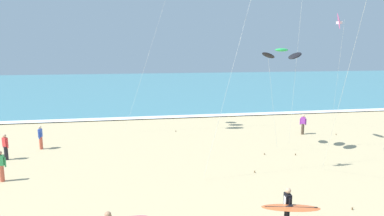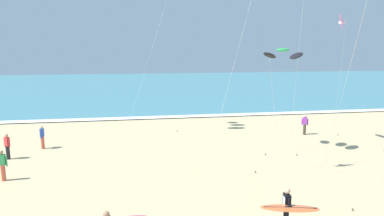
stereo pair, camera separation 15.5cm
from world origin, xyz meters
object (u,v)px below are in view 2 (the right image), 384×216
(bystander_red_top, at_px, (7,146))
(kite_delta_rose_outer, at_px, (342,21))
(bystander_purple_top, at_px, (305,124))
(bystander_blue_top, at_px, (42,137))
(kite_arc_emerald_distant, at_px, (283,54))
(bystander_green_top, at_px, (2,165))
(surfer_lead, at_px, (288,208))

(bystander_red_top, bearing_deg, kite_delta_rose_outer, 13.72)
(bystander_purple_top, bearing_deg, bystander_blue_top, -178.04)
(kite_arc_emerald_distant, xyz_separation_m, bystander_red_top, (-16.96, 0.89, -5.48))
(bystander_blue_top, bearing_deg, kite_arc_emerald_distant, -10.51)
(bystander_green_top, bearing_deg, surfer_lead, -30.87)
(surfer_lead, xyz_separation_m, bystander_purple_top, (7.65, 13.39, -0.24))
(bystander_red_top, bearing_deg, surfer_lead, -39.66)
(kite_arc_emerald_distant, distance_m, bystander_green_top, 17.08)
(bystander_blue_top, relative_size, bystander_red_top, 1.00)
(kite_delta_rose_outer, height_order, bystander_green_top, kite_delta_rose_outer)
(kite_arc_emerald_distant, distance_m, bystander_red_top, 17.84)
(kite_arc_emerald_distant, relative_size, bystander_purple_top, 4.17)
(bystander_green_top, height_order, bystander_blue_top, same)
(surfer_lead, height_order, kite_delta_rose_outer, kite_delta_rose_outer)
(kite_delta_rose_outer, bearing_deg, bystander_blue_top, -169.96)
(bystander_purple_top, distance_m, bystander_red_top, 20.80)
(bystander_purple_top, height_order, bystander_green_top, same)
(kite_arc_emerald_distant, height_order, kite_delta_rose_outer, kite_delta_rose_outer)
(bystander_green_top, bearing_deg, kite_arc_emerald_distant, 9.63)
(bystander_green_top, xyz_separation_m, bystander_red_top, (-1.00, 3.60, 0.00))
(surfer_lead, bearing_deg, kite_delta_rose_outer, 53.74)
(kite_arc_emerald_distant, bearing_deg, bystander_purple_top, 43.75)
(bystander_purple_top, xyz_separation_m, bystander_green_top, (-19.63, -6.23, 0.00))
(surfer_lead, height_order, bystander_green_top, surfer_lead)
(surfer_lead, distance_m, kite_arc_emerald_distant, 11.86)
(bystander_purple_top, bearing_deg, surfer_lead, -119.75)
(bystander_green_top, bearing_deg, bystander_red_top, 105.59)
(kite_arc_emerald_distant, height_order, bystander_blue_top, kite_arc_emerald_distant)
(bystander_purple_top, xyz_separation_m, bystander_blue_top, (-19.14, -0.65, 0.00))
(surfer_lead, height_order, bystander_blue_top, surfer_lead)
(surfer_lead, relative_size, kite_delta_rose_outer, 0.23)
(bystander_red_top, bearing_deg, kite_arc_emerald_distant, -3.02)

